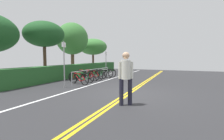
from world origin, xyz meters
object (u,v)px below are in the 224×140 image
object	(u,v)px
bicycle_5	(102,74)
tree_far_right	(72,39)
bicycle_2	(87,75)
bicycle_4	(96,74)
sign_post_far	(106,61)
sign_post_near	(64,60)
pedestrian	(126,75)
bicycle_1	(81,77)
tree_mid	(44,34)
tree_extra	(93,47)
bike_rack	(93,72)
bicycle_6	(106,73)
bicycle_0	(79,79)
bicycle_3	(93,75)

from	to	relation	value
bicycle_5	tree_far_right	size ratio (longest dim) A/B	0.34
bicycle_2	bicycle_4	size ratio (longest dim) A/B	1.13
sign_post_far	sign_post_near	bearing A→B (deg)	-176.15
pedestrian	sign_post_far	world-z (taller)	sign_post_far
bicycle_1	tree_mid	xyz separation A→B (m)	(0.49, 3.41, 2.88)
tree_extra	sign_post_far	bearing A→B (deg)	-139.36
bicycle_5	sign_post_near	world-z (taller)	sign_post_near
tree_extra	pedestrian	bearing A→B (deg)	-146.55
bike_rack	bicycle_5	bearing A→B (deg)	-3.11
bicycle_4	tree_mid	distance (m)	4.66
bicycle_4	tree_far_right	world-z (taller)	tree_far_right
tree_far_right	bicycle_4	bearing A→B (deg)	-123.05
bicycle_4	bicycle_6	bearing A→B (deg)	-9.63
bicycle_4	sign_post_near	size ratio (longest dim) A/B	0.66
bicycle_0	sign_post_far	distance (m)	4.86
bicycle_0	bicycle_4	distance (m)	2.60
bicycle_2	bicycle_5	world-z (taller)	bicycle_2
bicycle_3	bicycle_5	distance (m)	1.34
bicycle_2	bicycle_4	xyz separation A→B (m)	(1.23, 0.00, -0.04)
pedestrian	bicycle_1	bearing A→B (deg)	48.35
pedestrian	tree_extra	size ratio (longest dim) A/B	0.47
bicycle_3	bicycle_2	bearing A→B (deg)	168.91
bicycle_3	bicycle_6	distance (m)	1.98
bicycle_5	bicycle_6	size ratio (longest dim) A/B	0.95
bicycle_2	bicycle_4	world-z (taller)	bicycle_2
bicycle_1	bicycle_2	size ratio (longest dim) A/B	0.99
sign_post_far	bicycle_4	bearing A→B (deg)	-175.94
sign_post_near	tree_far_right	size ratio (longest dim) A/B	0.50
bicycle_2	bicycle_3	size ratio (longest dim) A/B	1.01
bicycle_1	tree_far_right	distance (m)	6.61
tree_mid	pedestrian	bearing A→B (deg)	-118.90
bicycle_2	sign_post_near	size ratio (longest dim) A/B	0.75
bicycle_2	pedestrian	xyz separation A→B (m)	(-4.40, -4.16, 0.64)
bicycle_2	bicycle_3	bearing A→B (deg)	-11.09
tree_far_right	bike_rack	bearing A→B (deg)	-127.93
bicycle_2	tree_extra	size ratio (longest dim) A/B	0.48
bike_rack	tree_extra	distance (m)	8.27
bicycle_2	bicycle_5	size ratio (longest dim) A/B	1.09
bicycle_5	pedestrian	world-z (taller)	pedestrian
bicycle_2	tree_far_right	world-z (taller)	tree_far_right
bicycle_0	bicycle_4	bearing A→B (deg)	6.37
sign_post_far	tree_mid	world-z (taller)	tree_mid
bike_rack	tree_far_right	bearing A→B (deg)	52.07
bicycle_6	bicycle_3	bearing A→B (deg)	176.81
bike_rack	bicycle_2	bearing A→B (deg)	167.92
bicycle_6	tree_mid	world-z (taller)	tree_mid
bicycle_0	bike_rack	bearing A→B (deg)	4.38
bicycle_2	pedestrian	world-z (taller)	pedestrian
bicycle_3	tree_mid	world-z (taller)	tree_mid
tree_extra	bicycle_2	bearing A→B (deg)	-153.65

